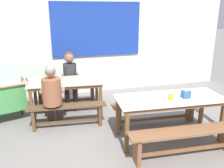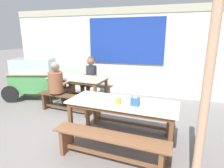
% 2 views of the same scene
% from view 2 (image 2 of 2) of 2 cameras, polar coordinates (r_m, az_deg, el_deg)
% --- Properties ---
extents(ground_plane, '(40.00, 40.00, 0.00)m').
position_cam_2_polar(ground_plane, '(3.87, -6.92, -13.55)').
color(ground_plane, slate).
extents(backdrop_wall, '(7.51, 0.23, 2.64)m').
position_cam_2_polar(backdrop_wall, '(5.89, 3.27, 10.34)').
color(backdrop_wall, silver).
rests_on(backdrop_wall, ground_plane).
extents(dining_table_far, '(1.57, 0.89, 0.76)m').
position_cam_2_polar(dining_table_far, '(4.99, -10.41, 1.08)').
color(dining_table_far, '#BFB097').
rests_on(dining_table_far, ground_plane).
extents(dining_table_near, '(1.84, 0.83, 0.76)m').
position_cam_2_polar(dining_table_near, '(3.13, 3.04, -6.77)').
color(dining_table_near, white).
rests_on(dining_table_near, ground_plane).
extents(bench_far_back, '(1.45, 0.43, 0.44)m').
position_cam_2_polar(bench_far_back, '(5.56, -7.07, -1.56)').
color(bench_far_back, brown).
rests_on(bench_far_back, ground_plane).
extents(bench_far_front, '(1.48, 0.38, 0.44)m').
position_cam_2_polar(bench_far_front, '(4.65, -13.98, -5.01)').
color(bench_far_front, brown).
rests_on(bench_far_front, ground_plane).
extents(bench_near_back, '(1.73, 0.38, 0.44)m').
position_cam_2_polar(bench_near_back, '(3.78, 5.69, -9.18)').
color(bench_near_back, brown).
rests_on(bench_near_back, ground_plane).
extents(bench_near_front, '(1.74, 0.42, 0.44)m').
position_cam_2_polar(bench_near_front, '(2.83, -0.87, -18.16)').
color(bench_near_front, brown).
rests_on(bench_near_front, ground_plane).
extents(food_cart, '(1.77, 1.21, 1.19)m').
position_cam_2_polar(food_cart, '(5.91, -22.83, 2.26)').
color(food_cart, '#4B9852').
rests_on(food_cart, ground_plane).
extents(person_left_back_turned, '(0.49, 0.57, 1.22)m').
position_cam_2_polar(person_left_back_turned, '(4.74, -16.27, 0.20)').
color(person_left_back_turned, '#4B3B33').
rests_on(person_left_back_turned, ground_plane).
extents(person_center_facing, '(0.43, 0.58, 1.26)m').
position_cam_2_polar(person_center_facing, '(5.34, -6.71, 2.56)').
color(person_center_facing, '#463732').
rests_on(person_center_facing, ground_plane).
extents(tissue_box, '(0.13, 0.11, 0.15)m').
position_cam_2_polar(tissue_box, '(2.95, 7.10, -5.34)').
color(tissue_box, '#2E5C8A').
rests_on(tissue_box, dining_table_near).
extents(condiment_jar, '(0.10, 0.10, 0.13)m').
position_cam_2_polar(condiment_jar, '(3.00, 1.90, -4.96)').
color(condiment_jar, gold).
rests_on(condiment_jar, dining_table_near).
extents(wooden_support_post, '(0.10, 0.10, 2.27)m').
position_cam_2_polar(wooden_support_post, '(2.28, 26.69, -4.35)').
color(wooden_support_post, tan).
rests_on(wooden_support_post, ground_plane).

